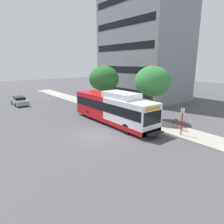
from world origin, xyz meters
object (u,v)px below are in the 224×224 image
object	(u,v)px
bicycle_parked	(179,125)
street_tree_near_stop	(153,81)
street_tree_mid_block	(104,79)
bus_stop_sign_pole	(182,119)
parked_car_far_lane	(19,101)
transit_bus	(113,108)

from	to	relation	value
bicycle_parked	street_tree_near_stop	bearing A→B (deg)	82.68
street_tree_near_stop	street_tree_mid_block	world-z (taller)	street_tree_near_stop
bicycle_parked	street_tree_near_stop	xyz separation A→B (m)	(0.54, 4.19, 4.02)
bus_stop_sign_pole	parked_car_far_lane	xyz separation A→B (m)	(-8.09, 24.16, -0.99)
transit_bus	bicycle_parked	world-z (taller)	transit_bus
transit_bus	street_tree_mid_block	world-z (taller)	street_tree_mid_block
transit_bus	bicycle_parked	size ratio (longest dim) A/B	6.96
street_tree_near_stop	street_tree_mid_block	bearing A→B (deg)	90.61
street_tree_near_stop	street_tree_mid_block	xyz separation A→B (m)	(-0.10, 9.20, -0.27)
street_tree_near_stop	parked_car_far_lane	size ratio (longest dim) A/B	1.37
transit_bus	street_tree_near_stop	bearing A→B (deg)	-24.80
bicycle_parked	parked_car_far_lane	xyz separation A→B (m)	(-9.29, 23.18, 0.10)
street_tree_near_stop	parked_car_far_lane	bearing A→B (deg)	117.37
transit_bus	bus_stop_sign_pole	world-z (taller)	transit_bus
transit_bus	bicycle_parked	bearing A→B (deg)	-59.37
street_tree_near_stop	bus_stop_sign_pole	bearing A→B (deg)	-108.59
street_tree_mid_block	bicycle_parked	bearing A→B (deg)	-91.88
bus_stop_sign_pole	street_tree_near_stop	world-z (taller)	street_tree_near_stop
bus_stop_sign_pole	parked_car_far_lane	distance (m)	25.50
bus_stop_sign_pole	transit_bus	bearing A→B (deg)	108.79
bus_stop_sign_pole	street_tree_mid_block	size ratio (longest dim) A/B	0.43
bicycle_parked	street_tree_mid_block	distance (m)	13.91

